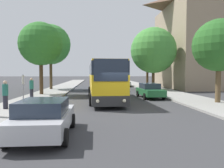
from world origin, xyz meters
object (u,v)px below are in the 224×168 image
object	(u,v)px
bus_middle	(100,77)
parked_car_right_far	(125,82)
tree_right_mid	(153,50)
pedestrian_waiting_near	(5,95)
pedestrian_waiting_far	(32,88)
bus_front	(104,80)
parked_car_right_near	(150,90)
bus_stop_sign	(23,87)
tree_left_far	(51,45)
tree_left_near	(41,44)
parked_car_left_curb	(44,117)
tree_right_far	(219,46)
tree_right_near	(147,50)

from	to	relation	value
bus_middle	parked_car_right_far	xyz separation A→B (m)	(4.63, 4.62, -1.07)
tree_right_mid	pedestrian_waiting_near	bearing A→B (deg)	-131.73
bus_middle	pedestrian_waiting_far	bearing A→B (deg)	-115.48
bus_front	parked_car_right_far	distance (m)	20.13
tree_right_mid	bus_front	bearing A→B (deg)	-125.44
parked_car_right_near	bus_stop_sign	distance (m)	11.86
parked_car_right_far	bus_stop_sign	xyz separation A→B (m)	(-10.38, -24.02, 0.77)
bus_front	pedestrian_waiting_near	xyz separation A→B (m)	(-6.60, -5.30, -0.74)
tree_left_far	tree_left_near	bearing A→B (deg)	-86.45
bus_front	tree_left_near	world-z (taller)	tree_left_near
bus_front	tree_left_far	xyz separation A→B (m)	(-7.17, 12.52, 4.76)
pedestrian_waiting_near	pedestrian_waiting_far	distance (m)	5.36
bus_front	pedestrian_waiting_near	size ratio (longest dim) A/B	6.50
bus_middle	parked_car_left_curb	bearing A→B (deg)	-98.19
parked_car_left_curb	tree_left_far	world-z (taller)	tree_left_far
parked_car_right_near	pedestrian_waiting_near	bearing A→B (deg)	28.77
bus_front	tree_right_mid	xyz separation A→B (m)	(7.41, 10.41, 3.81)
tree_left_near	tree_right_far	xyz separation A→B (m)	(15.55, -7.96, -1.00)
bus_front	bus_stop_sign	world-z (taller)	bus_front
bus_stop_sign	parked_car_right_far	bearing A→B (deg)	66.64
bus_front	bus_middle	bearing A→B (deg)	88.07
bus_middle	bus_stop_sign	size ratio (longest dim) A/B	5.47
parked_car_right_near	tree_left_near	size ratio (longest dim) A/B	0.59
bus_front	parked_car_left_curb	size ratio (longest dim) A/B	2.82
tree_right_mid	tree_left_near	bearing A→B (deg)	-157.69
parked_car_left_curb	tree_right_mid	size ratio (longest dim) A/B	0.48
pedestrian_waiting_near	tree_right_mid	xyz separation A→B (m)	(14.01, 15.71, 4.55)
parked_car_left_curb	tree_left_near	xyz separation A→B (m)	(-3.85, 15.88, 4.86)
pedestrian_waiting_near	bus_stop_sign	bearing A→B (deg)	143.98
pedestrian_waiting_far	tree_left_near	xyz separation A→B (m)	(-0.23, 4.57, 4.50)
bus_middle	pedestrian_waiting_far	size ratio (longest dim) A/B	6.41
tree_right_far	bus_stop_sign	bearing A→B (deg)	-175.55
tree_left_far	tree_right_far	world-z (taller)	tree_left_far
bus_middle	parked_car_right_far	bearing A→B (deg)	42.93
tree_right_near	tree_right_mid	bearing A→B (deg)	-96.19
bus_front	parked_car_right_near	distance (m)	4.89
bus_front	parked_car_right_far	size ratio (longest dim) A/B	2.78
bus_middle	tree_left_near	distance (m)	12.86
pedestrian_waiting_far	bus_front	bearing A→B (deg)	22.17
parked_car_left_curb	tree_right_near	world-z (taller)	tree_right_near
pedestrian_waiting_far	tree_left_near	bearing A→B (deg)	115.47
parked_car_left_curb	pedestrian_waiting_near	bearing A→B (deg)	122.39
parked_car_right_near	parked_car_right_far	size ratio (longest dim) A/B	1.08
parked_car_left_curb	parked_car_right_near	xyz separation A→B (m)	(7.41, 12.57, 0.00)
parked_car_left_curb	tree_right_mid	xyz separation A→B (m)	(10.23, 21.66, 4.87)
parked_car_right_far	tree_left_near	distance (m)	19.35
parked_car_right_near	tree_left_near	world-z (taller)	tree_left_near
parked_car_right_near	tree_right_far	xyz separation A→B (m)	(4.28, -4.64, 3.85)
parked_car_right_near	tree_left_far	xyz separation A→B (m)	(-11.75, 11.21, 5.81)
pedestrian_waiting_near	tree_right_mid	bearing A→B (deg)	148.26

